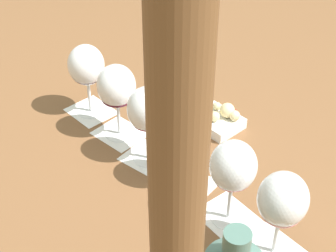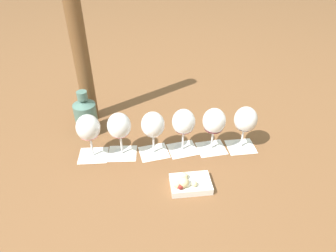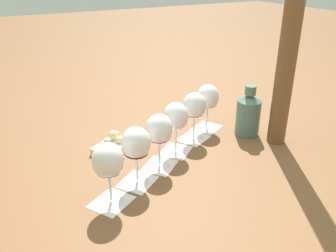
% 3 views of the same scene
% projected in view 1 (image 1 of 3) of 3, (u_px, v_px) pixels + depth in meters
% --- Properties ---
extents(ground_plane, '(8.00, 8.00, 0.00)m').
position_uv_depth(ground_plane, '(167.00, 171.00, 1.09)').
color(ground_plane, brown).
extents(tasting_card_0, '(0.14, 0.13, 0.00)m').
position_uv_depth(tasting_card_0, '(273.00, 251.00, 0.92)').
color(tasting_card_0, white).
rests_on(tasting_card_0, ground_plane).
extents(tasting_card_1, '(0.14, 0.13, 0.00)m').
position_uv_depth(tasting_card_1, '(228.00, 217.00, 0.98)').
color(tasting_card_1, white).
rests_on(tasting_card_1, ground_plane).
extents(tasting_card_2, '(0.14, 0.14, 0.00)m').
position_uv_depth(tasting_card_2, '(187.00, 183.00, 1.06)').
color(tasting_card_2, white).
rests_on(tasting_card_2, ground_plane).
extents(tasting_card_3, '(0.14, 0.14, 0.00)m').
position_uv_depth(tasting_card_3, '(149.00, 158.00, 1.12)').
color(tasting_card_3, white).
rests_on(tasting_card_3, ground_plane).
extents(tasting_card_4, '(0.14, 0.14, 0.00)m').
position_uv_depth(tasting_card_4, '(120.00, 133.00, 1.19)').
color(tasting_card_4, white).
rests_on(tasting_card_4, ground_plane).
extents(tasting_card_5, '(0.14, 0.13, 0.00)m').
position_uv_depth(tasting_card_5, '(91.00, 111.00, 1.26)').
color(tasting_card_5, white).
rests_on(tasting_card_5, ground_plane).
extents(wine_glass_0, '(0.09, 0.09, 0.18)m').
position_uv_depth(wine_glass_0, '(282.00, 203.00, 0.85)').
color(wine_glass_0, white).
rests_on(wine_glass_0, tasting_card_0).
extents(wine_glass_1, '(0.09, 0.09, 0.18)m').
position_uv_depth(wine_glass_1, '(233.00, 169.00, 0.91)').
color(wine_glass_1, white).
rests_on(wine_glass_1, tasting_card_1).
extents(wine_glass_2, '(0.09, 0.09, 0.18)m').
position_uv_depth(wine_glass_2, '(188.00, 137.00, 0.99)').
color(wine_glass_2, white).
rests_on(wine_glass_2, tasting_card_2).
extents(wine_glass_3, '(0.09, 0.09, 0.18)m').
position_uv_depth(wine_glass_3, '(148.00, 113.00, 1.05)').
color(wine_glass_3, white).
rests_on(wine_glass_3, tasting_card_3).
extents(wine_glass_4, '(0.09, 0.09, 0.18)m').
position_uv_depth(wine_glass_4, '(117.00, 89.00, 1.12)').
color(wine_glass_4, white).
rests_on(wine_glass_4, tasting_card_4).
extents(wine_glass_5, '(0.09, 0.09, 0.18)m').
position_uv_depth(wine_glass_5, '(86.00, 68.00, 1.19)').
color(wine_glass_5, white).
rests_on(wine_glass_5, tasting_card_5).
extents(snack_dish, '(0.16, 0.15, 0.06)m').
position_uv_depth(snack_dish, '(216.00, 117.00, 1.21)').
color(snack_dish, white).
rests_on(snack_dish, ground_plane).
extents(umbrella_pole, '(0.06, 0.06, 0.75)m').
position_uv_depth(umbrella_pole, '(178.00, 171.00, 0.53)').
color(umbrella_pole, brown).
rests_on(umbrella_pole, ground_plane).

